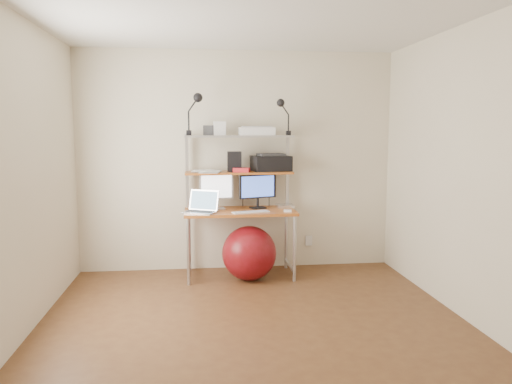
{
  "coord_description": "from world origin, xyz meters",
  "views": [
    {
      "loc": [
        -0.45,
        -3.92,
        1.61
      ],
      "look_at": [
        0.14,
        1.15,
        0.97
      ],
      "focal_mm": 35.0,
      "sensor_mm": 36.0,
      "label": 1
    }
  ],
  "objects_px": {
    "printer": "(271,163)",
    "monitor_silver": "(217,189)",
    "monitor_black": "(258,188)",
    "laptop": "(202,208)",
    "exercise_ball": "(249,253)"
  },
  "relations": [
    {
      "from": "exercise_ball",
      "to": "monitor_silver",
      "type": "bearing_deg",
      "value": 141.17
    },
    {
      "from": "monitor_black",
      "to": "printer",
      "type": "xyz_separation_m",
      "value": [
        0.16,
        0.06,
        0.28
      ]
    },
    {
      "from": "printer",
      "to": "monitor_silver",
      "type": "bearing_deg",
      "value": 174.14
    },
    {
      "from": "monitor_black",
      "to": "laptop",
      "type": "relative_size",
      "value": 1.06
    },
    {
      "from": "printer",
      "to": "laptop",
      "type": "bearing_deg",
      "value": -172.12
    },
    {
      "from": "monitor_silver",
      "to": "exercise_ball",
      "type": "relative_size",
      "value": 0.71
    },
    {
      "from": "printer",
      "to": "monitor_black",
      "type": "bearing_deg",
      "value": -168.99
    },
    {
      "from": "monitor_silver",
      "to": "exercise_ball",
      "type": "xyz_separation_m",
      "value": [
        0.33,
        -0.27,
        -0.67
      ]
    },
    {
      "from": "monitor_silver",
      "to": "monitor_black",
      "type": "xyz_separation_m",
      "value": [
        0.46,
        -0.01,
        0.0
      ]
    },
    {
      "from": "monitor_black",
      "to": "laptop",
      "type": "distance_m",
      "value": 0.68
    },
    {
      "from": "monitor_black",
      "to": "exercise_ball",
      "type": "relative_size",
      "value": 0.76
    },
    {
      "from": "monitor_silver",
      "to": "laptop",
      "type": "relative_size",
      "value": 1.0
    },
    {
      "from": "monitor_black",
      "to": "exercise_ball",
      "type": "height_order",
      "value": "monitor_black"
    },
    {
      "from": "laptop",
      "to": "monitor_black",
      "type": "bearing_deg",
      "value": 45.75
    },
    {
      "from": "monitor_silver",
      "to": "laptop",
      "type": "xyz_separation_m",
      "value": [
        -0.16,
        -0.21,
        -0.17
      ]
    }
  ]
}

